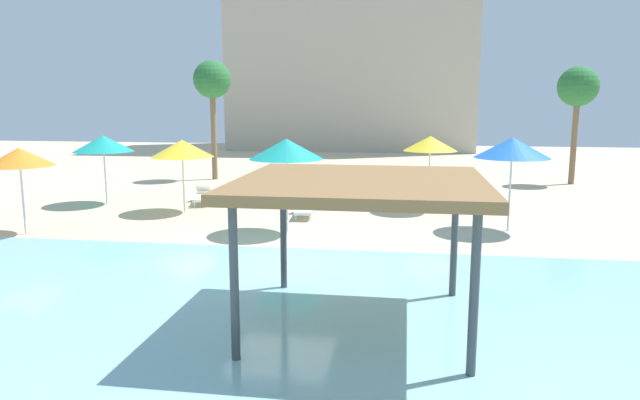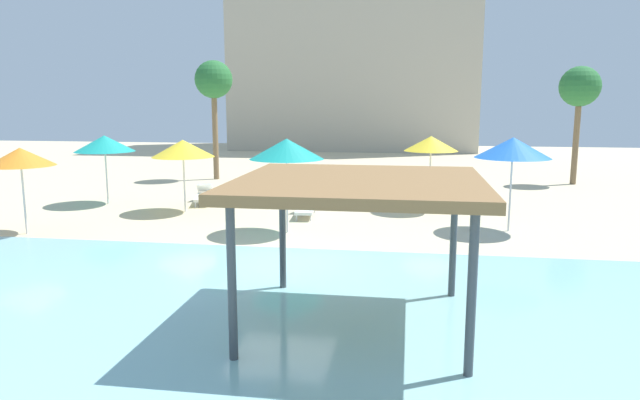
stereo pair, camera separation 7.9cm
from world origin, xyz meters
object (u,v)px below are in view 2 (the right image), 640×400
beach_umbrella_blue_6 (513,148)px  lounge_chair_1 (204,195)px  beach_umbrella_teal_1 (287,149)px  beach_umbrella_teal_2 (105,144)px  shade_pavilion (359,188)px  lounge_chair_2 (306,207)px  beach_umbrella_yellow_0 (183,148)px  palm_tree_1 (214,82)px  beach_umbrella_yellow_5 (431,144)px  beach_umbrella_orange_3 (20,157)px  palm_tree_0 (580,89)px

beach_umbrella_blue_6 → lounge_chair_1: (-11.10, 3.27, -2.26)m
beach_umbrella_teal_1 → beach_umbrella_teal_2: 8.89m
shade_pavilion → beach_umbrella_teal_1: size_ratio=1.47×
lounge_chair_1 → lounge_chair_2: (4.46, -1.88, 0.00)m
beach_umbrella_yellow_0 → lounge_chair_1: beach_umbrella_yellow_0 is taller
palm_tree_1 → beach_umbrella_yellow_5: bearing=-34.0°
beach_umbrella_teal_1 → beach_umbrella_blue_6: size_ratio=0.99×
lounge_chair_1 → beach_umbrella_blue_6: bearing=58.8°
beach_umbrella_orange_3 → lounge_chair_1: beach_umbrella_orange_3 is taller
beach_umbrella_teal_1 → beach_umbrella_orange_3: bearing=-169.7°
palm_tree_0 → palm_tree_1: 17.79m
palm_tree_0 → palm_tree_1: bearing=-177.2°
lounge_chair_1 → palm_tree_1: (-1.87, 6.96, 4.60)m
beach_umbrella_yellow_0 → beach_umbrella_blue_6: bearing=-7.5°
beach_umbrella_yellow_0 → palm_tree_1: 9.33m
beach_umbrella_yellow_0 → palm_tree_1: (-1.82, 8.77, 2.62)m
beach_umbrella_orange_3 → palm_tree_0: 23.86m
shade_pavilion → beach_umbrella_orange_3: 12.03m
beach_umbrella_teal_1 → beach_umbrella_teal_2: bearing=154.6°
beach_umbrella_yellow_0 → beach_umbrella_blue_6: (11.15, -1.46, 0.28)m
beach_umbrella_yellow_0 → beach_umbrella_blue_6: size_ratio=0.90×
palm_tree_0 → lounge_chair_2: bearing=-139.7°
beach_umbrella_yellow_0 → palm_tree_0: size_ratio=0.47×
beach_umbrella_orange_3 → lounge_chair_2: (7.92, 4.06, -2.02)m
lounge_chair_1 → shade_pavilion: bearing=16.8°
lounge_chair_2 → shade_pavilion: bearing=11.1°
lounge_chair_1 → beach_umbrella_orange_3: bearing=-45.0°
beach_umbrella_teal_2 → palm_tree_0: size_ratio=0.48×
beach_umbrella_teal_2 → beach_umbrella_blue_6: (14.79, -2.56, 0.22)m
beach_umbrella_yellow_0 → palm_tree_0: palm_tree_0 is taller
beach_umbrella_orange_3 → beach_umbrella_teal_2: bearing=92.4°
palm_tree_0 → palm_tree_1: (-17.77, -0.86, 0.37)m
beach_umbrella_teal_2 → beach_umbrella_orange_3: (0.22, -5.23, -0.02)m
beach_umbrella_yellow_5 → lounge_chair_2: (-4.31, -1.67, -2.14)m
beach_umbrella_teal_2 → lounge_chair_2: bearing=-8.2°
beach_umbrella_yellow_5 → palm_tree_1: 13.06m
beach_umbrella_teal_2 → palm_tree_0: palm_tree_0 is taller
beach_umbrella_blue_6 → lounge_chair_1: beach_umbrella_blue_6 is taller
beach_umbrella_teal_2 → shade_pavilion: bearing=-45.2°
shade_pavilion → beach_umbrella_yellow_0: size_ratio=1.62×
shade_pavilion → palm_tree_1: palm_tree_1 is taller
lounge_chair_1 → lounge_chair_2: size_ratio=1.03×
beach_umbrella_yellow_0 → lounge_chair_2: (4.51, -0.07, -1.98)m
beach_umbrella_yellow_0 → beach_umbrella_teal_1: 5.17m
beach_umbrella_yellow_0 → beach_umbrella_orange_3: (-3.41, -4.13, 0.04)m
beach_umbrella_yellow_5 → lounge_chair_1: 9.02m
beach_umbrella_yellow_0 → palm_tree_0: (15.95, 9.63, 2.25)m
beach_umbrella_yellow_5 → palm_tree_1: (-10.63, 7.17, 2.46)m
beach_umbrella_yellow_0 → palm_tree_1: bearing=101.7°
lounge_chair_1 → palm_tree_0: 18.22m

